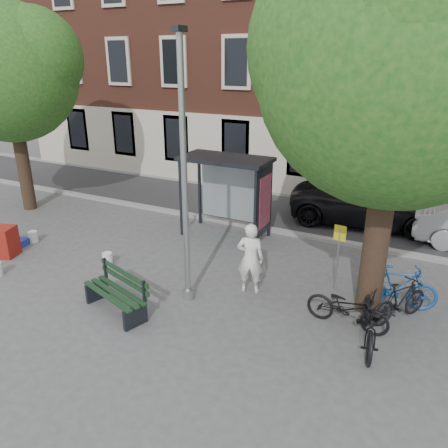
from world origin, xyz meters
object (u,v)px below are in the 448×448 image
Objects in this scene: lamppost at (185,189)px; notice_sign at (339,245)px; bike_b at (397,287)px; bike_c at (370,320)px; bike_d at (400,301)px; bike_a at (347,308)px; painter at (250,258)px; bus_shelter at (238,180)px; car_dark at (370,203)px; bench at (117,294)px; red_stand at (0,241)px.

lamppost is 3.52× the size of notice_sign.
notice_sign is (-1.47, 0.25, 0.68)m from bike_b.
bike_c is 1.29× the size of bike_d.
bike_c is at bearing -121.03° from bike_a.
bus_shelter is at bearing -74.50° from painter.
lamppost reaches higher than bike_d.
car_dark reaches higher than bike_b.
bench is at bearing 147.49° from car_dark.
painter is at bearing 88.64° from bike_b.
lamppost is 1.12× the size of car_dark.
car_dark is (1.81, 6.31, -0.16)m from painter.
lamppost is at bearing 50.54° from bike_d.
painter is 3.53m from bike_d.
lamppost is 3.35× the size of painter.
bike_b is at bearing -28.62° from bike_a.
notice_sign is (0.08, -5.24, 0.47)m from car_dark.
lamppost is at bearing -81.57° from bus_shelter.
bench is 5.17m from bike_a.
bus_shelter is (-0.61, 4.11, -0.87)m from lamppost.
painter is 6.57m from car_dark.
bike_a is at bearing 154.79° from painter.
red_stand is (-10.91, -1.72, -0.04)m from bike_d.
painter is 3.48m from bike_b.
painter is at bearing 40.06° from bike_d.
painter is 2.58m from bike_a.
notice_sign reaches higher than bike_b.
painter reaches higher than bike_b.
bike_c is 1.20× the size of notice_sign.
bike_b reaches higher than bike_d.
painter is (1.81, -3.11, -1.01)m from bus_shelter.
red_stand is (-5.07, 0.83, 0.01)m from bench.
notice_sign is (1.89, 1.07, 0.31)m from painter.
bench is 0.36× the size of car_dark.
painter is at bearing 61.35° from bench.
bike_c is at bearing 1.97° from lamppost.
lamppost is 3.36× the size of bike_a.
bike_d is (5.30, -2.79, -1.43)m from bus_shelter.
bike_d is at bearing 15.70° from lamppost.
car_dark is (-1.56, 5.50, 0.21)m from bike_b.
bench is (-0.54, -5.34, -1.48)m from bus_shelter.
red_stand is at bearing -158.73° from notice_sign.
painter is 0.34× the size of car_dark.
car_dark is at bearing -120.71° from painter.
bike_a is at bearing 179.31° from car_dark.
bike_b is 0.34× the size of car_dark.
bus_shelter is 7.34m from red_stand.
bench is at bearing -95.81° from bus_shelter.
bench is 5.56m from bike_c.
bus_shelter reaches higher than painter.
bus_shelter is 1.75× the size of bike_d.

